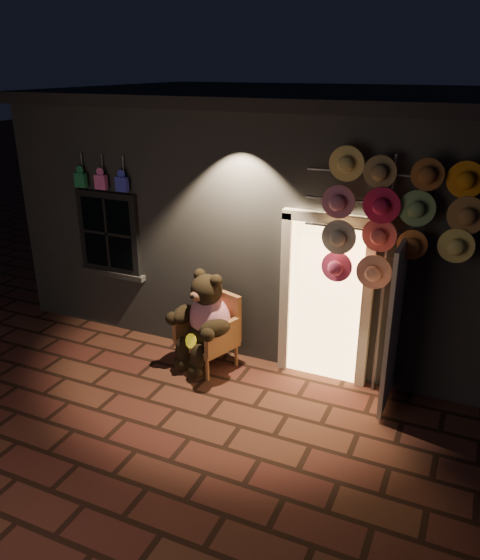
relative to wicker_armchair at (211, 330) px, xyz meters
The scene contains 5 objects.
ground 1.24m from the wicker_armchair, 85.11° to the right, with size 60.00×60.00×0.00m, color #522D1F.
shop_building 3.11m from the wicker_armchair, 88.03° to the left, with size 7.30×5.95×3.51m.
wicker_armchair is the anchor object (origin of this frame).
teddy_bear 0.22m from the wicker_armchair, 102.50° to the right, with size 0.92×0.86×1.34m.
hat_rack 2.80m from the wicker_armchair, ahead, with size 1.91×0.22×2.95m.
Camera 1 is at (2.95, -4.68, 3.81)m, focal length 35.00 mm.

